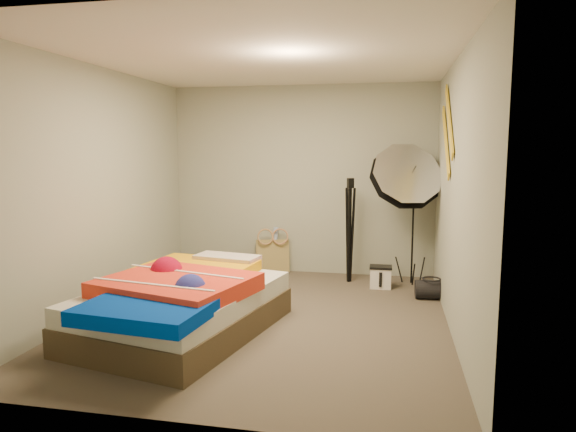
% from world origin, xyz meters
% --- Properties ---
extents(floor, '(4.00, 4.00, 0.00)m').
position_xyz_m(floor, '(0.00, 0.00, 0.00)').
color(floor, brown).
rests_on(floor, ground).
extents(ceiling, '(4.00, 4.00, 0.00)m').
position_xyz_m(ceiling, '(0.00, 0.00, 2.50)').
color(ceiling, silver).
rests_on(ceiling, wall_back).
extents(wall_back, '(3.50, 0.00, 3.50)m').
position_xyz_m(wall_back, '(0.00, 2.00, 1.25)').
color(wall_back, gray).
rests_on(wall_back, floor).
extents(wall_front, '(3.50, 0.00, 3.50)m').
position_xyz_m(wall_front, '(0.00, -2.00, 1.25)').
color(wall_front, gray).
rests_on(wall_front, floor).
extents(wall_left, '(0.00, 4.00, 4.00)m').
position_xyz_m(wall_left, '(-1.75, 0.00, 1.25)').
color(wall_left, gray).
rests_on(wall_left, floor).
extents(wall_right, '(0.00, 4.00, 4.00)m').
position_xyz_m(wall_right, '(1.75, 0.00, 1.25)').
color(wall_right, gray).
rests_on(wall_right, floor).
extents(tote_bag, '(0.48, 0.32, 0.46)m').
position_xyz_m(tote_bag, '(-0.38, 1.90, 0.22)').
color(tote_bag, tan).
rests_on(tote_bag, floor).
extents(wrapping_roll, '(0.13, 0.19, 0.62)m').
position_xyz_m(wrapping_roll, '(-0.36, 1.90, 0.31)').
color(wrapping_roll, '#4B74BD').
rests_on(wrapping_roll, floor).
extents(camera_case, '(0.25, 0.18, 0.25)m').
position_xyz_m(camera_case, '(1.09, 1.37, 0.12)').
color(camera_case, silver).
rests_on(camera_case, floor).
extents(duffel_bag, '(0.36, 0.23, 0.21)m').
position_xyz_m(duffel_bag, '(1.65, 1.01, 0.11)').
color(duffel_bag, black).
rests_on(duffel_bag, floor).
extents(wall_stripe_upper, '(0.02, 0.91, 0.78)m').
position_xyz_m(wall_stripe_upper, '(1.73, 0.60, 1.95)').
color(wall_stripe_upper, gold).
rests_on(wall_stripe_upper, wall_right).
extents(wall_stripe_lower, '(0.02, 0.91, 0.78)m').
position_xyz_m(wall_stripe_lower, '(1.73, 0.85, 1.75)').
color(wall_stripe_lower, gold).
rests_on(wall_stripe_lower, wall_right).
extents(bed, '(1.71, 2.24, 0.56)m').
position_xyz_m(bed, '(-0.65, -0.53, 0.28)').
color(bed, '#483A28').
rests_on(bed, floor).
extents(photo_umbrella, '(1.00, 0.79, 1.83)m').
position_xyz_m(photo_umbrella, '(1.34, 1.54, 1.31)').
color(photo_umbrella, black).
rests_on(photo_umbrella, floor).
extents(camera_tripod, '(0.09, 0.09, 1.31)m').
position_xyz_m(camera_tripod, '(0.69, 1.60, 0.75)').
color(camera_tripod, black).
rests_on(camera_tripod, floor).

